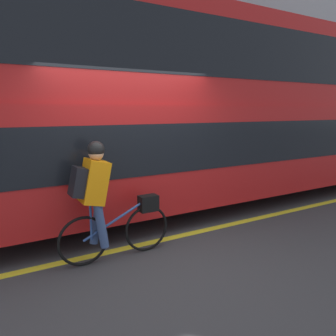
% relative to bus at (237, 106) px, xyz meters
% --- Properties ---
extents(ground_plane, '(80.00, 80.00, 0.00)m').
position_rel_bus_xyz_m(ground_plane, '(-3.00, -1.59, -2.04)').
color(ground_plane, '#38383A').
extents(road_center_line, '(50.00, 0.14, 0.01)m').
position_rel_bus_xyz_m(road_center_line, '(-3.00, -1.36, -2.03)').
color(road_center_line, yellow).
rests_on(road_center_line, ground_plane).
extents(sidewalk_curb, '(60.00, 2.06, 0.11)m').
position_rel_bus_xyz_m(sidewalk_curb, '(-3.00, 3.04, -1.98)').
color(sidewalk_curb, gray).
rests_on(sidewalk_curb, ground_plane).
extents(building_facade, '(60.00, 0.30, 9.41)m').
position_rel_bus_xyz_m(building_facade, '(-3.00, 4.22, 2.67)').
color(building_facade, '#9E9EA3').
rests_on(building_facade, ground_plane).
extents(bus, '(11.20, 2.51, 3.66)m').
position_rel_bus_xyz_m(bus, '(0.00, 0.00, 0.00)').
color(bus, black).
rests_on(bus, ground_plane).
extents(cyclist_on_bike, '(1.53, 0.32, 1.57)m').
position_rel_bus_xyz_m(cyclist_on_bike, '(-3.60, -1.57, -1.19)').
color(cyclist_on_bike, black).
rests_on(cyclist_on_bike, ground_plane).
extents(street_sign_post, '(0.36, 0.09, 2.34)m').
position_rel_bus_xyz_m(street_sign_post, '(2.86, 2.93, -0.61)').
color(street_sign_post, '#59595B').
rests_on(street_sign_post, sidewalk_curb).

